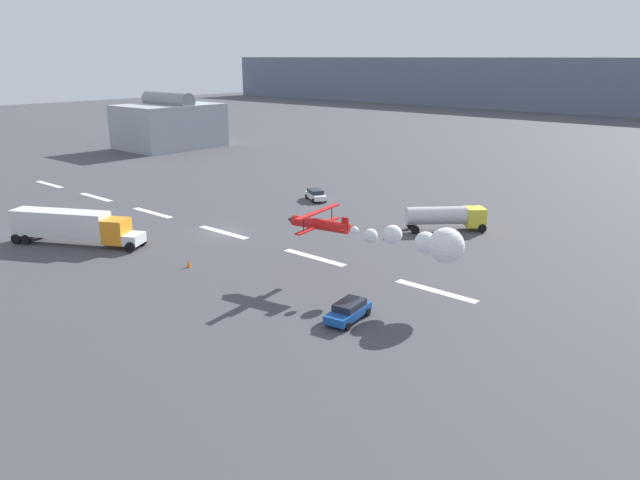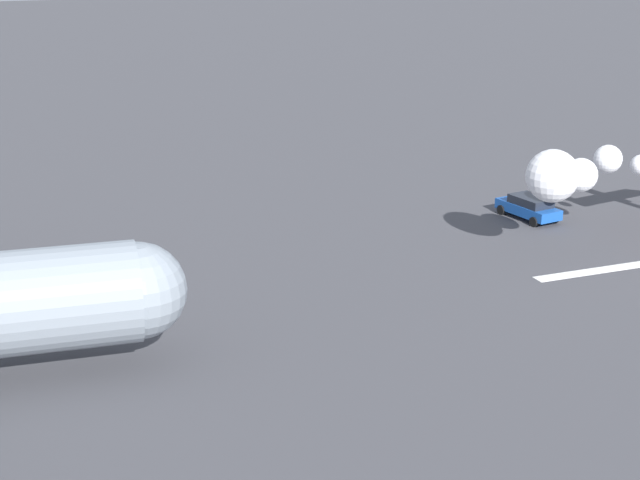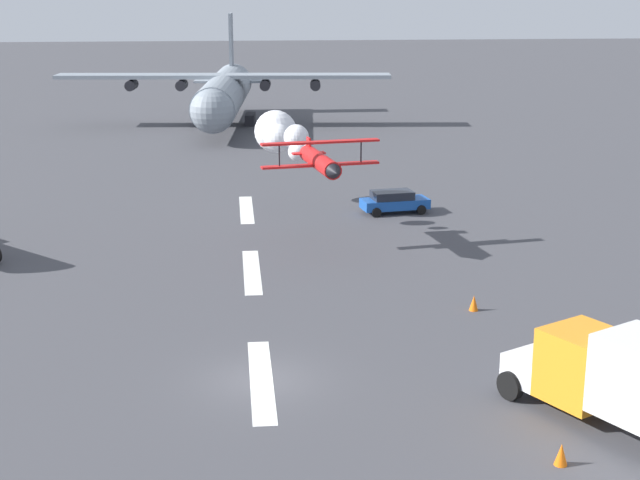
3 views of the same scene
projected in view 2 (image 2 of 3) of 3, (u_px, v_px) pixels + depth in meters
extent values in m
cube|color=white|center=(598.00, 270.00, 53.44)|extent=(8.00, 0.90, 0.01)
sphere|color=gray|center=(138.00, 290.00, 41.10)|extent=(4.17, 4.17, 4.17)
sphere|color=white|center=(608.00, 159.00, 55.55)|extent=(1.64, 1.64, 1.64)
sphere|color=white|center=(581.00, 175.00, 53.85)|extent=(1.90, 1.90, 1.90)
sphere|color=white|center=(553.00, 176.00, 53.10)|extent=(2.94, 2.94, 2.94)
cube|color=#194CA5|center=(528.00, 209.00, 62.73)|extent=(2.46, 4.73, 0.65)
cube|color=#1E232D|center=(531.00, 201.00, 62.38)|extent=(2.05, 2.92, 0.55)
cylinder|color=black|center=(501.00, 210.00, 63.70)|extent=(0.31, 0.67, 0.64)
cylinder|color=black|center=(534.00, 222.00, 61.10)|extent=(0.31, 0.67, 0.64)
cylinder|color=black|center=(522.00, 206.00, 64.55)|extent=(0.31, 0.67, 0.64)
cylinder|color=black|center=(555.00, 218.00, 61.96)|extent=(0.31, 0.67, 0.64)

